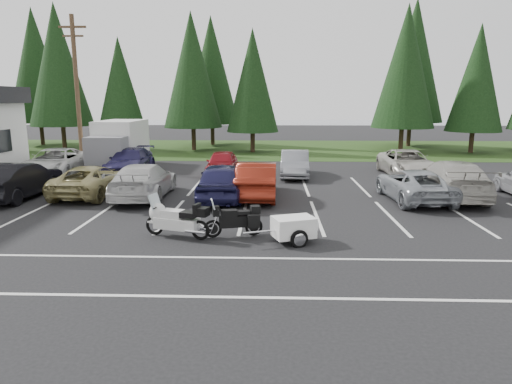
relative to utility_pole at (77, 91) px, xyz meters
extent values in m
plane|color=black|center=(10.00, -12.00, -4.70)|extent=(120.00, 120.00, 0.00)
cube|color=#1D3611|center=(10.00, 12.00, -4.69)|extent=(80.00, 16.00, 0.01)
cube|color=gray|center=(14.00, 43.00, -4.70)|extent=(70.00, 50.00, 0.02)
cylinder|color=#473321|center=(0.00, 0.00, -0.20)|extent=(0.26, 0.26, 9.00)
cube|color=#473321|center=(0.00, 0.00, 3.60)|extent=(1.60, 0.12, 0.12)
cube|color=#473321|center=(0.00, 0.00, 3.10)|extent=(1.20, 0.10, 0.10)
cube|color=silver|center=(10.00, -10.00, -4.69)|extent=(32.00, 16.00, 0.01)
cylinder|color=#332316|center=(-6.00, 10.80, -3.31)|extent=(0.36, 0.36, 2.78)
cone|color=black|center=(-6.00, 10.80, 2.26)|extent=(5.10, 5.10, 9.86)
cylinder|color=#332316|center=(-0.50, 9.40, -3.64)|extent=(0.36, 0.36, 2.11)
cone|color=black|center=(-0.50, 9.40, 0.58)|extent=(3.87, 3.87, 7.48)
cylinder|color=#332316|center=(5.00, 10.90, -3.39)|extent=(0.36, 0.36, 2.62)
cone|color=black|center=(5.00, 10.90, 1.84)|extent=(4.80, 4.80, 9.27)
cylinder|color=#332316|center=(10.00, 9.60, -3.57)|extent=(0.36, 0.36, 2.26)
cone|color=black|center=(10.00, 9.60, 0.94)|extent=(4.14, 4.14, 7.99)
cylinder|color=#332316|center=(22.00, 10.10, -3.35)|extent=(0.36, 0.36, 2.69)
cone|color=black|center=(22.00, 10.10, 2.02)|extent=(4.93, 4.93, 9.52)
cylinder|color=#332316|center=(27.50, 9.80, -3.53)|extent=(0.36, 0.36, 2.33)
cone|color=black|center=(27.50, 9.80, 1.12)|extent=(4.27, 4.27, 8.24)
cylinder|color=#332316|center=(-10.00, 15.00, -3.26)|extent=(0.36, 0.36, 2.88)
cone|color=black|center=(-10.00, 15.00, 2.50)|extent=(5.28, 5.28, 10.20)
cylinder|color=#332316|center=(6.00, 15.50, -3.34)|extent=(0.36, 0.36, 2.71)
cone|color=black|center=(6.00, 15.50, 2.08)|extent=(4.97, 4.97, 9.61)
cylinder|color=#332316|center=(24.00, 14.80, -3.20)|extent=(0.36, 0.36, 3.00)
cone|color=black|center=(24.00, 14.80, 2.80)|extent=(5.50, 5.50, 10.62)
imported|color=black|center=(0.61, -8.23, -3.91)|extent=(1.85, 4.83, 1.57)
imported|color=#938A55|center=(3.53, -7.48, -4.03)|extent=(2.46, 4.94, 1.34)
imported|color=#BBBBB9|center=(5.97, -7.90, -3.95)|extent=(2.16, 5.19, 1.50)
imported|color=#1A1940|center=(9.42, -8.18, -3.89)|extent=(1.92, 4.72, 1.61)
imported|color=maroon|center=(10.90, -7.70, -3.91)|extent=(1.72, 4.78, 1.57)
imported|color=gray|center=(17.56, -8.08, -4.03)|extent=(2.50, 4.94, 1.34)
imported|color=#9E9B91|center=(19.35, -7.50, -3.88)|extent=(2.86, 5.87, 1.64)
imported|color=silver|center=(-0.53, -2.43, -3.94)|extent=(2.98, 5.66, 1.52)
imported|color=#1F1B45|center=(3.44, -1.63, -3.97)|extent=(2.17, 5.07, 1.46)
imported|color=maroon|center=(8.74, -1.82, -4.01)|extent=(1.64, 4.04, 1.37)
imported|color=slate|center=(12.82, -2.15, -3.99)|extent=(1.69, 4.37, 1.42)
imported|color=#ACA79D|center=(19.07, -1.80, -3.97)|extent=(2.45, 5.25, 1.45)
camera|label=1|loc=(11.52, -27.23, -0.46)|focal=32.00mm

